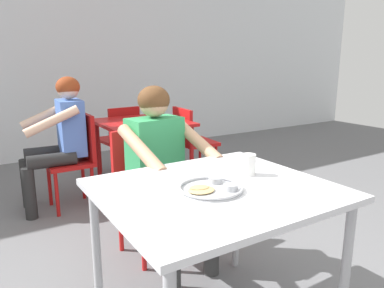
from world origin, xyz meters
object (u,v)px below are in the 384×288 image
Objects in this scene: diner_foreground at (163,161)px; chair_red_left at (77,155)px; table_foreground at (215,203)px; patron_background at (60,131)px; thali_tray at (211,188)px; table_background_red at (143,130)px; chair_red_far at (120,136)px; chair_foreground at (146,182)px; chair_red_right at (190,138)px; drinking_cup at (249,164)px.

chair_red_left is (-0.22, 1.27, -0.21)m from diner_foreground.
patron_background reaches higher than table_foreground.
diner_foreground reaches higher than chair_red_left.
thali_tray is 2.06m from patron_background.
chair_red_left is (-0.67, -0.05, -0.15)m from table_background_red.
chair_red_far is (0.44, 1.93, -0.23)m from diner_foreground.
chair_foreground is 1.01× the size of chair_red_left.
chair_foreground is at bearing -73.67° from patron_background.
chair_red_right is (1.07, 1.16, -0.02)m from chair_foreground.
drinking_cup is at bearing -75.73° from diner_foreground.
drinking_cup is 0.13× the size of chair_red_left.
chair_red_far is (0.66, 0.66, -0.02)m from chair_red_left.
drinking_cup is at bearing -78.69° from chair_red_left.
drinking_cup is 0.13× the size of chair_red_right.
table_foreground is 0.87× the size of patron_background.
diner_foreground reaches higher than table_background_red.
chair_red_far is (0.28, 2.57, -0.34)m from drinking_cup.
table_foreground is 0.88× the size of diner_foreground.
table_background_red is at bearing -174.15° from chair_red_right.
chair_foreground is at bearing -105.10° from chair_red_far.
chair_red_far is (-0.01, 0.62, -0.17)m from table_background_red.
chair_red_left is 1.05× the size of chair_red_far.
chair_red_left is 1.04× the size of chair_red_right.
chair_foreground is at bearing -113.24° from table_background_red.
table_foreground is 0.70m from diner_foreground.
drinking_cup is 0.66m from diner_foreground.
chair_red_far is 0.69× the size of patron_background.
thali_tray is at bearing -87.32° from chair_red_left.
table_foreground is at bearing -104.98° from table_background_red.
drinking_cup is 0.13× the size of table_background_red.
thali_tray is 0.34× the size of chair_red_left.
chair_red_far is at bearing 77.88° from thali_tray.
diner_foreground is (-0.16, 0.63, -0.11)m from drinking_cup.
chair_red_left reaches higher than table_foreground.
diner_foreground is at bearing 80.00° from thali_tray.
thali_tray is 0.34× the size of chair_foreground.
chair_foreground reaches higher than table_background_red.
chair_red_right is at bearing 66.12° from drinking_cup.
table_background_red is 1.04× the size of chair_red_far.
table_background_red is (0.47, 1.10, 0.14)m from chair_foreground.
drinking_cup is at bearing 16.33° from thali_tray.
patron_background reaches higher than chair_red_left.
chair_red_left is at bearing 100.86° from chair_foreground.
diner_foreground is (0.13, 0.72, -0.07)m from thali_tray.
chair_foreground is (-0.18, 0.86, -0.31)m from drinking_cup.
thali_tray is 0.34× the size of table_background_red.
chair_foreground is 0.72× the size of patron_background.
table_foreground is at bearing -86.12° from chair_red_left.
diner_foreground reaches higher than thali_tray.
chair_red_far is (0.57, 2.65, -0.29)m from thali_tray.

